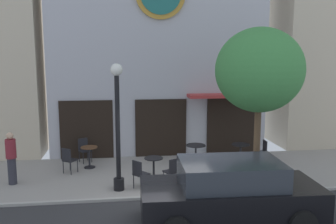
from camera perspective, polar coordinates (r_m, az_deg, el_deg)
The scene contains 14 objects.
ground_plane at distance 10.45m, azimuth 0.83°, elevation -14.06°, with size 29.51×9.71×0.13m.
street_lamp at distance 10.93m, azimuth -7.83°, elevation -2.36°, with size 0.36×0.36×3.81m.
street_tree at distance 11.37m, azimuth 14.06°, elevation 6.27°, with size 2.68×2.41×4.87m.
cafe_table_center_left at distance 13.60m, azimuth -12.14°, elevation -6.43°, with size 0.60×0.60×0.77m.
cafe_table_leftmost at distance 12.01m, azimuth -2.24°, elevation -8.33°, with size 0.61×0.61×0.76m.
cafe_table_rightmost at distance 13.69m, azimuth 4.34°, elevation -6.00°, with size 0.72×0.72×0.75m.
cafe_table_near_curb at distance 13.98m, azimuth 11.21°, elevation -5.88°, with size 0.66×0.66×0.77m.
cafe_chair_facing_wall at distance 11.48m, azimuth 0.72°, elevation -8.98°, with size 0.54×0.54×0.90m.
cafe_chair_outer at distance 14.17m, azimuth 14.44°, elevation -5.77°, with size 0.42×0.42×0.90m.
cafe_chair_curbside at distance 11.28m, azimuth -4.47°, elevation -9.33°, with size 0.56×0.56×0.90m.
cafe_chair_left_end at distance 14.37m, azimuth -12.90°, elevation -5.51°, with size 0.55×0.55×0.90m.
cafe_chair_mid_row at distance 13.12m, azimuth -15.22°, elevation -6.99°, with size 0.56×0.56×0.90m.
pedestrian_maroon at distance 12.57m, azimuth -23.18°, elevation -6.54°, with size 0.39×0.39×1.67m.
parked_car_black at distance 9.19m, azimuth 9.63°, elevation -12.24°, with size 4.35×2.12×1.55m.
Camera 1 is at (-1.39, -9.85, 4.06)m, focal length 39.21 mm.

